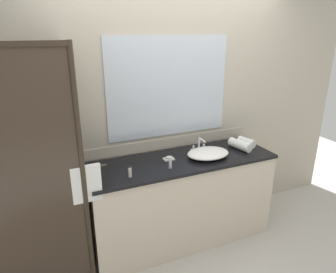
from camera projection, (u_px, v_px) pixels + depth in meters
The scene contains 11 objects.
ground_plane at pixel (181, 238), 3.16m from camera, with size 8.00×8.00×0.00m, color #B7B2A8.
wall_back_with_mirror at pixel (168, 109), 3.02m from camera, with size 4.40×0.06×2.60m.
vanity_cabinet at pixel (181, 200), 3.02m from camera, with size 1.80×0.58×0.90m.
shower_enclosure at pixel (35, 182), 2.17m from camera, with size 1.20×0.59×2.00m.
sink_basin at pixel (208, 153), 2.90m from camera, with size 0.42×0.31×0.07m, color white.
faucet at pixel (199, 146), 3.05m from camera, with size 0.17×0.14×0.14m.
soap_dish at pixel (169, 158), 2.85m from camera, with size 0.10×0.07×0.04m.
amenity_bottle_shampoo at pixel (130, 172), 2.50m from camera, with size 0.03×0.03×0.10m.
amenity_bottle_lotion at pixel (170, 163), 2.66m from camera, with size 0.03×0.03×0.10m.
rolled_towel_near_edge at pixel (246, 142), 3.16m from camera, with size 0.09×0.09×0.18m, color white.
rolled_towel_middle at pixel (240, 145), 3.08m from camera, with size 0.09×0.09×0.25m, color white.
Camera 1 is at (-1.17, -2.35, 2.06)m, focal length 32.28 mm.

